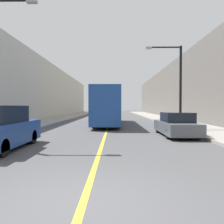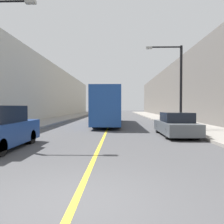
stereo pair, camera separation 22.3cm
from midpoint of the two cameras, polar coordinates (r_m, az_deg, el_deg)
The scene contains 9 objects.
ground_plane at distance 4.56m, azimuth -9.12°, elevation -22.52°, with size 200.00×200.00×0.00m, color #474749.
sidewalk_left at distance 35.11m, azimuth -12.78°, elevation -1.47°, with size 3.78×72.00×0.16m, color gray.
sidewalk_right at distance 34.81m, azimuth 11.84°, elevation -1.49°, with size 3.78×72.00×0.16m, color gray.
building_row_left at distance 36.26m, azimuth -18.83°, elevation 5.33°, with size 4.00×72.00×8.69m, color #B7B2A3.
building_row_right at distance 35.80m, azimuth 18.02°, elevation 5.34°, with size 4.00×72.00×8.63m, color #66605B.
road_center_line at distance 34.16m, azimuth -0.52°, elevation -1.64°, with size 0.16×72.00×0.01m, color gold.
bus at distance 22.58m, azimuth -1.45°, elevation 1.52°, with size 2.45×12.74×3.52m.
car_right_near at distance 14.34m, azimuth 15.96°, elevation -3.31°, with size 1.89×4.79×1.48m.
street_lamp_right at distance 18.25m, azimuth 16.23°, elevation 8.04°, with size 2.90×0.24×6.49m.
Camera 1 is at (0.60, -4.10, 1.85)m, focal length 35.00 mm.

